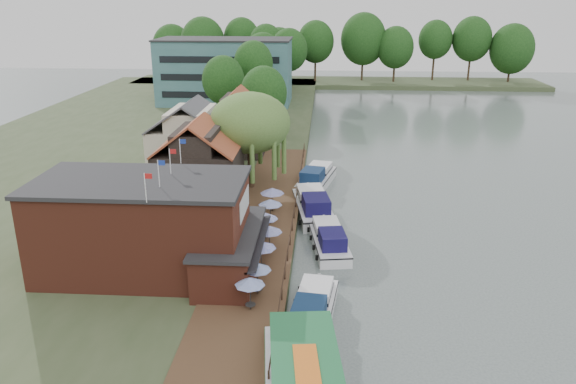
{
  "coord_description": "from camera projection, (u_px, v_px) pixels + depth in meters",
  "views": [
    {
      "loc": [
        -2.61,
        -38.8,
        20.81
      ],
      "look_at": [
        -6.0,
        12.0,
        3.0
      ],
      "focal_mm": 35.0,
      "sensor_mm": 36.0,
      "label": 1
    }
  ],
  "objects": [
    {
      "name": "quay_rail",
      "position": [
        294.0,
        212.0,
        52.97
      ],
      "size": [
        0.2,
        49.0,
        1.0
      ],
      "primitive_type": null,
      "color": "black",
      "rests_on": "land_bank"
    },
    {
      "name": "cottage_a",
      "position": [
        199.0,
        162.0,
        55.64
      ],
      "size": [
        8.6,
        7.6,
        8.5
      ],
      "primitive_type": null,
      "color": "black",
      "rests_on": "land_bank"
    },
    {
      "name": "umbrella_4",
      "position": [
        266.0,
        226.0,
        47.85
      ],
      "size": [
        2.12,
        2.12,
        2.38
      ],
      "primitive_type": null,
      "color": "navy",
      "rests_on": "quay_deck"
    },
    {
      "name": "land_bank",
      "position": [
        127.0,
        151.0,
        77.93
      ],
      "size": [
        50.0,
        140.0,
        1.0
      ],
      "primitive_type": "cube",
      "color": "#384728",
      "rests_on": "ground"
    },
    {
      "name": "bank_tree_1",
      "position": [
        224.0,
        90.0,
        89.68
      ],
      "size": [
        6.78,
        6.78,
        11.08
      ],
      "primitive_type": null,
      "color": "#143811",
      "rests_on": "land_bank"
    },
    {
      "name": "umbrella_0",
      "position": [
        250.0,
        293.0,
        36.95
      ],
      "size": [
        2.03,
        2.03,
        2.38
      ],
      "primitive_type": null,
      "color": "#1B3796",
      "rests_on": "quay_deck"
    },
    {
      "name": "bank_tree_0",
      "position": [
        264.0,
        102.0,
        81.98
      ],
      "size": [
        6.76,
        6.76,
        10.42
      ],
      "primitive_type": null,
      "color": "#143811",
      "rests_on": "land_bank"
    },
    {
      "name": "bank_tree_4",
      "position": [
        289.0,
        60.0,
        120.91
      ],
      "size": [
        7.96,
        7.96,
        13.49
      ],
      "primitive_type": null,
      "color": "#143811",
      "rests_on": "land_bank"
    },
    {
      "name": "ground",
      "position": [
        355.0,
        282.0,
        43.25
      ],
      "size": [
        260.0,
        260.0,
        0.0
      ],
      "primitive_type": "plane",
      "color": "#4A5653",
      "rests_on": "ground"
    },
    {
      "name": "quay_deck",
      "position": [
        265.0,
        218.0,
        52.82
      ],
      "size": [
        6.0,
        50.0,
        0.1
      ],
      "primitive_type": "cube",
      "color": "#47301E",
      "rests_on": "land_bank"
    },
    {
      "name": "umbrella_1",
      "position": [
        258.0,
        278.0,
        38.94
      ],
      "size": [
        1.97,
        1.97,
        2.38
      ],
      "primitive_type": null,
      "color": "navy",
      "rests_on": "quay_deck"
    },
    {
      "name": "pub",
      "position": [
        169.0,
        226.0,
        41.65
      ],
      "size": [
        20.0,
        11.0,
        7.3
      ],
      "primitive_type": null,
      "color": "maroon",
      "rests_on": "land_bank"
    },
    {
      "name": "bank_tree_5",
      "position": [
        266.0,
        55.0,
        129.12
      ],
      "size": [
        7.78,
        7.78,
        13.98
      ],
      "primitive_type": null,
      "color": "#143811",
      "rests_on": "land_bank"
    },
    {
      "name": "cruiser_1",
      "position": [
        329.0,
        236.0,
        48.58
      ],
      "size": [
        4.42,
        9.79,
        2.27
      ],
      "primitive_type": null,
      "rotation": [
        0.0,
        0.0,
        0.15
      ],
      "color": "white",
      "rests_on": "ground"
    },
    {
      "name": "swan",
      "position": [
        298.0,
        382.0,
        31.65
      ],
      "size": [
        0.44,
        0.44,
        0.44
      ],
      "primitive_type": "sphere",
      "color": "white",
      "rests_on": "ground"
    },
    {
      "name": "cruiser_0",
      "position": [
        313.0,
        305.0,
        37.81
      ],
      "size": [
        4.15,
        9.66,
        2.25
      ],
      "primitive_type": null,
      "rotation": [
        0.0,
        0.0,
        -0.12
      ],
      "color": "silver",
      "rests_on": "ground"
    },
    {
      "name": "cruiser_2",
      "position": [
        313.0,
        203.0,
        55.96
      ],
      "size": [
        5.24,
        11.28,
        2.67
      ],
      "primitive_type": null,
      "rotation": [
        0.0,
        0.0,
        0.16
      ],
      "color": "silver",
      "rests_on": "ground"
    },
    {
      "name": "umbrella_3",
      "position": [
        270.0,
        239.0,
        45.17
      ],
      "size": [
        2.08,
        2.08,
        2.38
      ],
      "primitive_type": null,
      "color": "navy",
      "rests_on": "quay_deck"
    },
    {
      "name": "cottage_c",
      "position": [
        238.0,
        122.0,
        73.47
      ],
      "size": [
        7.6,
        7.6,
        8.5
      ],
      "primitive_type": null,
      "color": "black",
      "rests_on": "land_bank"
    },
    {
      "name": "cottage_b",
      "position": [
        192.0,
        138.0,
        65.25
      ],
      "size": [
        9.6,
        8.6,
        8.5
      ],
      "primitive_type": null,
      "color": "beige",
      "rests_on": "land_bank"
    },
    {
      "name": "hotel_block",
      "position": [
        225.0,
        71.0,
        108.19
      ],
      "size": [
        25.4,
        12.4,
        12.3
      ],
      "primitive_type": null,
      "color": "#38666B",
      "rests_on": "land_bank"
    },
    {
      "name": "bank_tree_3",
      "position": [
        263.0,
        64.0,
        116.95
      ],
      "size": [
        8.0,
        8.0,
        12.88
      ],
      "primitive_type": null,
      "color": "#143811",
      "rests_on": "land_bank"
    },
    {
      "name": "willow",
      "position": [
        250.0,
        141.0,
        59.75
      ],
      "size": [
        8.6,
        8.6,
        10.43
      ],
      "primitive_type": null,
      "color": "#476B2D",
      "rests_on": "land_bank"
    },
    {
      "name": "umbrella_5",
      "position": [
        270.0,
        211.0,
        51.04
      ],
      "size": [
        2.19,
        2.19,
        2.38
      ],
      "primitive_type": null,
      "color": "navy",
      "rests_on": "quay_deck"
    },
    {
      "name": "umbrella_2",
      "position": [
        261.0,
        256.0,
        42.33
      ],
      "size": [
        2.32,
        2.32,
        2.38
      ],
      "primitive_type": null,
      "color": "#1C239B",
      "rests_on": "quay_deck"
    },
    {
      "name": "umbrella_6",
      "position": [
        272.0,
        200.0,
        54.01
      ],
      "size": [
        2.34,
        2.34,
        2.38
      ],
      "primitive_type": null,
      "color": "navy",
      "rests_on": "quay_deck"
    },
    {
      "name": "bank_tree_2",
      "position": [
        254.0,
        79.0,
        95.66
      ],
      "size": [
        6.66,
        6.66,
        12.89
      ],
      "primitive_type": null,
      "color": "#143811",
      "rests_on": "land_bank"
    },
    {
      "name": "cruiser_3",
      "position": [
        316.0,
        175.0,
        64.84
      ],
      "size": [
        5.44,
        10.65,
        2.48
      ],
      "primitive_type": null,
      "rotation": [
        0.0,
        0.0,
        -0.22
      ],
      "color": "white",
      "rests_on": "ground"
    }
  ]
}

